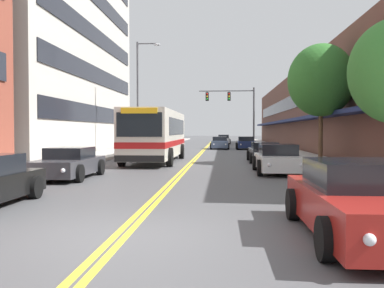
{
  "coord_description": "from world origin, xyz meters",
  "views": [
    {
      "loc": [
        1.82,
        -7.61,
        1.89
      ],
      "look_at": [
        -0.3,
        22.36,
        0.97
      ],
      "focal_mm": 40.0,
      "sensor_mm": 36.0,
      "label": 1
    }
  ],
  "objects_px": {
    "city_bus": "(156,133)",
    "car_red_parked_right_foreground": "(360,202)",
    "car_navy_parked_right_mid": "(246,143)",
    "car_charcoal_parked_right_end": "(265,152)",
    "traffic_signal_mast": "(235,105)",
    "car_white_parked_right_far": "(278,159)",
    "car_slate_blue_moving_lead": "(220,143)",
    "street_tree_right_mid": "(321,80)",
    "street_lamp_left_far": "(140,89)",
    "car_dark_grey_parked_left_mid": "(69,164)",
    "car_silver_moving_second": "(224,140)",
    "car_champagne_parked_left_far": "(151,145)"
  },
  "relations": [
    {
      "from": "car_white_parked_right_far",
      "to": "street_lamp_left_far",
      "type": "height_order",
      "value": "street_lamp_left_far"
    },
    {
      "from": "car_charcoal_parked_right_end",
      "to": "street_tree_right_mid",
      "type": "relative_size",
      "value": 0.73
    },
    {
      "from": "car_silver_moving_second",
      "to": "car_champagne_parked_left_far",
      "type": "bearing_deg",
      "value": -103.93
    },
    {
      "from": "city_bus",
      "to": "car_champagne_parked_left_far",
      "type": "bearing_deg",
      "value": 101.35
    },
    {
      "from": "city_bus",
      "to": "car_red_parked_right_foreground",
      "type": "height_order",
      "value": "city_bus"
    },
    {
      "from": "car_charcoal_parked_right_end",
      "to": "traffic_signal_mast",
      "type": "bearing_deg",
      "value": 93.55
    },
    {
      "from": "car_silver_moving_second",
      "to": "car_navy_parked_right_mid",
      "type": "bearing_deg",
      "value": -82.92
    },
    {
      "from": "car_dark_grey_parked_left_mid",
      "to": "traffic_signal_mast",
      "type": "height_order",
      "value": "traffic_signal_mast"
    },
    {
      "from": "car_silver_moving_second",
      "to": "car_charcoal_parked_right_end",
      "type": "bearing_deg",
      "value": -86.21
    },
    {
      "from": "city_bus",
      "to": "traffic_signal_mast",
      "type": "bearing_deg",
      "value": 74.93
    },
    {
      "from": "car_charcoal_parked_right_end",
      "to": "city_bus",
      "type": "bearing_deg",
      "value": -177.82
    },
    {
      "from": "car_slate_blue_moving_lead",
      "to": "traffic_signal_mast",
      "type": "relative_size",
      "value": 0.67
    },
    {
      "from": "car_charcoal_parked_right_end",
      "to": "car_slate_blue_moving_lead",
      "type": "bearing_deg",
      "value": 98.73
    },
    {
      "from": "car_slate_blue_moving_lead",
      "to": "car_silver_moving_second",
      "type": "bearing_deg",
      "value": 88.55
    },
    {
      "from": "car_champagne_parked_left_far",
      "to": "car_white_parked_right_far",
      "type": "bearing_deg",
      "value": -63.43
    },
    {
      "from": "car_dark_grey_parked_left_mid",
      "to": "car_red_parked_right_foreground",
      "type": "distance_m",
      "value": 12.36
    },
    {
      "from": "car_charcoal_parked_right_end",
      "to": "car_slate_blue_moving_lead",
      "type": "distance_m",
      "value": 18.79
    },
    {
      "from": "car_white_parked_right_far",
      "to": "car_slate_blue_moving_lead",
      "type": "relative_size",
      "value": 1.03
    },
    {
      "from": "city_bus",
      "to": "car_red_parked_right_foreground",
      "type": "bearing_deg",
      "value": -70.48
    },
    {
      "from": "car_dark_grey_parked_left_mid",
      "to": "car_red_parked_right_foreground",
      "type": "relative_size",
      "value": 0.93
    },
    {
      "from": "car_navy_parked_right_mid",
      "to": "car_slate_blue_moving_lead",
      "type": "xyz_separation_m",
      "value": [
        -2.71,
        0.46,
        -0.01
      ]
    },
    {
      "from": "car_red_parked_right_foreground",
      "to": "car_white_parked_right_far",
      "type": "distance_m",
      "value": 11.65
    },
    {
      "from": "car_red_parked_right_foreground",
      "to": "traffic_signal_mast",
      "type": "height_order",
      "value": "traffic_signal_mast"
    },
    {
      "from": "car_white_parked_right_far",
      "to": "car_silver_moving_second",
      "type": "bearing_deg",
      "value": 93.06
    },
    {
      "from": "car_red_parked_right_foreground",
      "to": "street_lamp_left_far",
      "type": "height_order",
      "value": "street_lamp_left_far"
    },
    {
      "from": "city_bus",
      "to": "car_navy_parked_right_mid",
      "type": "height_order",
      "value": "city_bus"
    },
    {
      "from": "car_navy_parked_right_mid",
      "to": "car_white_parked_right_far",
      "type": "height_order",
      "value": "car_navy_parked_right_mid"
    },
    {
      "from": "car_dark_grey_parked_left_mid",
      "to": "car_red_parked_right_foreground",
      "type": "height_order",
      "value": "car_red_parked_right_foreground"
    },
    {
      "from": "car_silver_moving_second",
      "to": "street_tree_right_mid",
      "type": "distance_m",
      "value": 38.59
    },
    {
      "from": "car_charcoal_parked_right_end",
      "to": "car_slate_blue_moving_lead",
      "type": "relative_size",
      "value": 1.09
    },
    {
      "from": "car_navy_parked_right_mid",
      "to": "car_silver_moving_second",
      "type": "height_order",
      "value": "car_silver_moving_second"
    },
    {
      "from": "car_dark_grey_parked_left_mid",
      "to": "street_tree_right_mid",
      "type": "xyz_separation_m",
      "value": [
        11.68,
        7.99,
        4.16
      ]
    },
    {
      "from": "car_dark_grey_parked_left_mid",
      "to": "street_lamp_left_far",
      "type": "relative_size",
      "value": 0.48
    },
    {
      "from": "street_tree_right_mid",
      "to": "car_champagne_parked_left_far",
      "type": "bearing_deg",
      "value": 134.01
    },
    {
      "from": "car_slate_blue_moving_lead",
      "to": "street_tree_right_mid",
      "type": "bearing_deg",
      "value": -74.01
    },
    {
      "from": "city_bus",
      "to": "street_tree_right_mid",
      "type": "xyz_separation_m",
      "value": [
        9.61,
        -1.46,
        3.0
      ]
    },
    {
      "from": "car_navy_parked_right_mid",
      "to": "car_charcoal_parked_right_end",
      "type": "height_order",
      "value": "car_navy_parked_right_mid"
    },
    {
      "from": "street_lamp_left_far",
      "to": "car_champagne_parked_left_far",
      "type": "bearing_deg",
      "value": 59.18
    },
    {
      "from": "car_champagne_parked_left_far",
      "to": "street_lamp_left_far",
      "type": "xyz_separation_m",
      "value": [
        -0.69,
        -1.15,
        4.79
      ]
    },
    {
      "from": "city_bus",
      "to": "car_charcoal_parked_right_end",
      "type": "bearing_deg",
      "value": 2.18
    },
    {
      "from": "car_silver_moving_second",
      "to": "street_lamp_left_far",
      "type": "relative_size",
      "value": 0.51
    },
    {
      "from": "car_champagne_parked_left_far",
      "to": "traffic_signal_mast",
      "type": "bearing_deg",
      "value": 51.18
    },
    {
      "from": "car_charcoal_parked_right_end",
      "to": "street_lamp_left_far",
      "type": "distance_m",
      "value": 14.16
    },
    {
      "from": "car_navy_parked_right_mid",
      "to": "car_slate_blue_moving_lead",
      "type": "distance_m",
      "value": 2.75
    },
    {
      "from": "car_charcoal_parked_right_end",
      "to": "street_tree_right_mid",
      "type": "distance_m",
      "value": 5.39
    },
    {
      "from": "city_bus",
      "to": "street_lamp_left_far",
      "type": "relative_size",
      "value": 1.15
    },
    {
      "from": "car_champagne_parked_left_far",
      "to": "car_white_parked_right_far",
      "type": "relative_size",
      "value": 1.05
    },
    {
      "from": "car_champagne_parked_left_far",
      "to": "car_navy_parked_right_mid",
      "type": "bearing_deg",
      "value": 41.42
    },
    {
      "from": "traffic_signal_mast",
      "to": "city_bus",
      "type": "bearing_deg",
      "value": -105.07
    },
    {
      "from": "street_tree_right_mid",
      "to": "car_slate_blue_moving_lead",
      "type": "bearing_deg",
      "value": 105.99
    }
  ]
}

